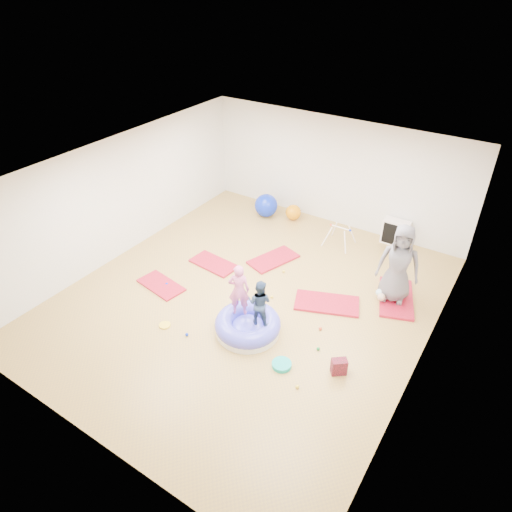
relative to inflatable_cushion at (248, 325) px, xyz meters
The scene contains 19 objects.
room 1.60m from the inflatable_cushion, 123.39° to the left, with size 7.01×8.01×2.81m.
gym_mat_front_left 2.39m from the inflatable_cushion, behind, with size 1.07×0.53×0.04m, color #BE153E.
gym_mat_mid_left 2.41m from the inflatable_cushion, 143.00° to the left, with size 1.11×0.55×0.05m, color #BE153E.
gym_mat_center_back 2.51m from the inflatable_cushion, 109.95° to the left, with size 1.18×0.59×0.05m, color #BE153E.
gym_mat_right 1.81m from the inflatable_cushion, 59.77° to the left, with size 1.30×0.65×0.05m, color #BE153E.
gym_mat_rear_right 3.24m from the inflatable_cushion, 50.73° to the left, with size 1.34×0.67×0.06m, color #BE153E.
inflatable_cushion is the anchor object (origin of this frame).
child_pink 0.79m from the inflatable_cushion, 163.16° to the left, with size 0.40×0.26×1.09m, color #CA5C94.
child_navy 0.72m from the inflatable_cushion, 11.75° to the left, with size 0.45×0.35×0.93m, color navy.
adult_caregiver 3.22m from the inflatable_cushion, 50.95° to the left, with size 0.83×0.54×1.70m, color #5A5962.
infant 2.93m from the inflatable_cushion, 51.47° to the left, with size 0.35×0.35×0.20m.
ball_pit_balls 0.46m from the inflatable_cushion, 86.54° to the left, with size 3.80×2.84×0.06m.
exercise_ball_blue 4.66m from the inflatable_cushion, 117.63° to the left, with size 0.63×0.63×0.63m, color #0C26C3.
exercise_ball_orange 4.59m from the inflatable_cushion, 108.30° to the left, with size 0.42×0.42×0.42m, color orange.
infant_play_gym 3.81m from the inflatable_cushion, 87.64° to the left, with size 0.67×0.64×0.52m.
cube_shelf 4.80m from the inflatable_cushion, 74.71° to the left, with size 0.63×0.31×0.63m.
balance_disc 1.07m from the inflatable_cushion, 22.57° to the right, with size 0.34×0.34×0.08m, color #0DA9A2.
backpack 1.87m from the inflatable_cushion, ahead, with size 0.26×0.16×0.30m, color maroon.
yellow_toy 1.62m from the inflatable_cushion, 152.75° to the right, with size 0.22×0.22×0.03m, color yellow.
Camera 1 is at (4.19, -6.17, 6.00)m, focal length 32.00 mm.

